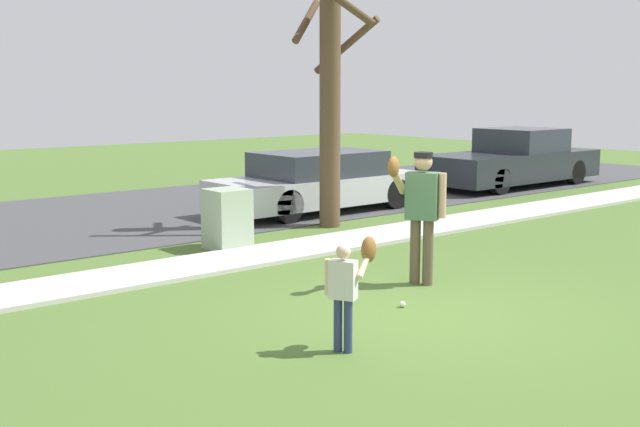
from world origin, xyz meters
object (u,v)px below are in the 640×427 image
baseball (403,304)px  person_child (349,279)px  parked_pickup_dark (513,161)px  street_tree_near (330,78)px  utility_cabinet (227,219)px  person_adult (420,203)px  parked_sedan_silver (319,182)px

baseball → person_child: bearing=-154.1°
baseball → parked_pickup_dark: size_ratio=0.01×
street_tree_near → baseball: bearing=-121.8°
person_child → utility_cabinet: 5.24m
street_tree_near → person_adult: bearing=-115.8°
baseball → parked_sedan_silver: parked_sedan_silver is taller
baseball → parked_pickup_dark: parked_pickup_dark is taller
parked_sedan_silver → parked_pickup_dark: (6.61, 0.02, 0.05)m
person_adult → person_child: 2.79m
person_child → parked_pickup_dark: size_ratio=0.21×
utility_cabinet → street_tree_near: 3.44m
person_child → street_tree_near: street_tree_near is taller
baseball → person_adult: bearing=33.3°
baseball → street_tree_near: bearing=58.2°
person_adult → baseball: (-0.93, -0.61, -1.04)m
person_adult → parked_pickup_dark: size_ratio=0.33×
utility_cabinet → parked_pickup_dark: parked_pickup_dark is taller
utility_cabinet → parked_pickup_dark: 10.36m
utility_cabinet → baseball: bearing=-94.4°
person_adult → baseball: 1.52m
person_adult → person_child: person_adult is taller
person_child → street_tree_near: bearing=23.1°
parked_pickup_dark → person_adult: bearing=30.4°
baseball → street_tree_near: (2.89, 4.67, 2.67)m
utility_cabinet → parked_sedan_silver: 4.07m
parked_pickup_dark → street_tree_near: bearing=11.4°
person_child → baseball: size_ratio=14.87×
parked_sedan_silver → baseball: bearing=57.9°
parked_pickup_dark → parked_sedan_silver: bearing=0.2°
person_child → baseball: (1.49, 0.73, -0.67)m
street_tree_near → parked_sedan_silver: size_ratio=1.11×
person_adult → person_child: (-2.42, -1.34, -0.37)m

